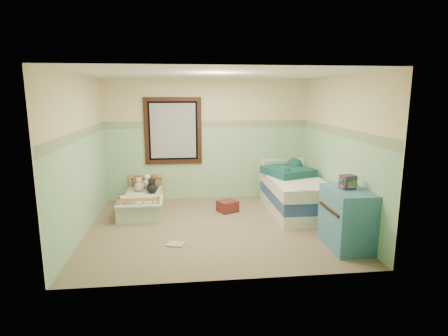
{
  "coord_description": "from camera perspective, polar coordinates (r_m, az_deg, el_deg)",
  "views": [
    {
      "loc": [
        -0.51,
        -5.84,
        2.2
      ],
      "look_at": [
        0.19,
        0.35,
        0.94
      ],
      "focal_mm": 29.57,
      "sensor_mm": 36.0,
      "label": 1
    }
  ],
  "objects": [
    {
      "name": "floor",
      "position": [
        6.27,
        -1.37,
        -9.2
      ],
      "size": [
        4.2,
        3.6,
        0.02
      ],
      "primitive_type": "cube",
      "color": "#726246",
      "rests_on": "ground"
    },
    {
      "name": "window_blinds",
      "position": [
        7.65,
        -7.87,
        5.71
      ],
      "size": [
        0.92,
        0.01,
        1.12
      ],
      "primitive_type": "cube",
      "color": "#B4B4AE",
      "rests_on": "window_frame"
    },
    {
      "name": "wainscot_mint",
      "position": [
        7.78,
        -2.57,
        0.69
      ],
      "size": [
        4.2,
        0.01,
        1.5
      ],
      "primitive_type": "cube",
      "color": "#87C689",
      "rests_on": "floor"
    },
    {
      "name": "book_stack",
      "position": [
        5.55,
        18.58,
        -2.06
      ],
      "size": [
        0.23,
        0.19,
        0.2
      ],
      "primitive_type": "cube",
      "rotation": [
        0.0,
        0.0,
        0.22
      ],
      "color": "#452A2E",
      "rests_on": "dresser"
    },
    {
      "name": "plush_bed_brown",
      "position": [
        7.67,
        -13.18,
        -2.45
      ],
      "size": [
        0.19,
        0.19,
        0.19
      ],
      "primitive_type": "sphere",
      "color": "brown",
      "rests_on": "toddler_mattress"
    },
    {
      "name": "twin_mattress",
      "position": [
        6.99,
        10.91,
        -2.43
      ],
      "size": [
        0.94,
        1.85,
        0.22
      ],
      "primitive_type": "cube",
      "color": "silver",
      "rests_on": "twin_boxspring"
    },
    {
      "name": "wall_back",
      "position": [
        7.72,
        -2.61,
        4.36
      ],
      "size": [
        4.2,
        0.04,
        2.5
      ],
      "primitive_type": "cube",
      "color": "#CFC085",
      "rests_on": "floor"
    },
    {
      "name": "wall_front",
      "position": [
        4.19,
        0.74,
        -1.65
      ],
      "size": [
        4.2,
        0.04,
        2.5
      ],
      "primitive_type": "cube",
      "color": "#CFC085",
      "rests_on": "floor"
    },
    {
      "name": "plush_floor_tan",
      "position": [
        6.68,
        -14.7,
        -7.01
      ],
      "size": [
        0.26,
        0.26,
        0.26
      ],
      "primitive_type": "sphere",
      "color": "#DBB38C",
      "rests_on": "floor"
    },
    {
      "name": "wall_left",
      "position": [
        6.13,
        -21.39,
        1.74
      ],
      "size": [
        0.04,
        3.6,
        2.5
      ],
      "primitive_type": "cube",
      "color": "#CFC085",
      "rests_on": "floor"
    },
    {
      "name": "ceiling",
      "position": [
        5.88,
        -1.49,
        14.47
      ],
      "size": [
        4.2,
        3.6,
        0.02
      ],
      "primitive_type": "cube",
      "color": "white",
      "rests_on": "wall_back"
    },
    {
      "name": "plush_bed_white",
      "position": [
        7.64,
        -11.69,
        -2.39
      ],
      "size": [
        0.2,
        0.2,
        0.2
      ],
      "primitive_type": "sphere",
      "color": "white",
      "rests_on": "toddler_mattress"
    },
    {
      "name": "plush_floor_cream",
      "position": [
        7.02,
        -15.07,
        -6.12
      ],
      "size": [
        0.26,
        0.26,
        0.26
      ],
      "primitive_type": "sphere",
      "color": "white",
      "rests_on": "floor"
    },
    {
      "name": "wall_right",
      "position": [
        6.47,
        17.45,
        2.48
      ],
      "size": [
        0.04,
        3.6,
        2.5
      ],
      "primitive_type": "cube",
      "color": "#CFC085",
      "rests_on": "floor"
    },
    {
      "name": "border_strip",
      "position": [
        7.67,
        -2.62,
        6.75
      ],
      "size": [
        4.2,
        0.01,
        0.15
      ],
      "primitive_type": "cube",
      "color": "#446844",
      "rests_on": "wall_back"
    },
    {
      "name": "window_frame",
      "position": [
        7.64,
        -7.87,
        5.7
      ],
      "size": [
        1.16,
        0.06,
        1.36
      ],
      "primitive_type": "cube",
      "color": "black",
      "rests_on": "wall_back"
    },
    {
      "name": "extra_plush_2",
      "position": [
        7.26,
        -11.04,
        -3.1
      ],
      "size": [
        0.2,
        0.2,
        0.2
      ],
      "primitive_type": "sphere",
      "color": "black",
      "rests_on": "toddler_mattress"
    },
    {
      "name": "twin_bed_frame",
      "position": [
        7.1,
        10.78,
        -5.88
      ],
      "size": [
        0.9,
        1.81,
        0.22
      ],
      "primitive_type": "cube",
      "color": "white",
      "rests_on": "floor"
    },
    {
      "name": "plush_bed_dark",
      "position": [
        7.43,
        -11.22,
        -2.9
      ],
      "size": [
        0.16,
        0.16,
        0.16
      ],
      "primitive_type": "sphere",
      "color": "black",
      "rests_on": "toddler_mattress"
    },
    {
      "name": "teal_blanket",
      "position": [
        7.21,
        9.88,
        -0.49
      ],
      "size": [
        1.0,
        1.02,
        0.14
      ],
      "primitive_type": "cube",
      "rotation": [
        0.0,
        0.0,
        0.34
      ],
      "color": "#113A35",
      "rests_on": "twin_mattress"
    },
    {
      "name": "toddler_bed_frame",
      "position": [
        7.25,
        -12.34,
        -5.73
      ],
      "size": [
        0.72,
        1.45,
        0.19
      ],
      "primitive_type": "cube",
      "color": "tan",
      "rests_on": "floor"
    },
    {
      "name": "twin_boxspring",
      "position": [
        7.04,
        10.85,
        -4.17
      ],
      "size": [
        0.9,
        1.81,
        0.22
      ],
      "primitive_type": "cube",
      "color": "navy",
      "rests_on": "twin_bed_frame"
    },
    {
      "name": "extra_plush_1",
      "position": [
        7.5,
        -10.72,
        -2.57
      ],
      "size": [
        0.21,
        0.21,
        0.21
      ],
      "primitive_type": "sphere",
      "color": "brown",
      "rests_on": "toddler_mattress"
    },
    {
      "name": "floor_book",
      "position": [
        5.61,
        -7.5,
        -11.59
      ],
      "size": [
        0.3,
        0.26,
        0.02
      ],
      "primitive_type": "cube",
      "rotation": [
        0.0,
        0.0,
        -0.28
      ],
      "color": "#F8AB3F",
      "rests_on": "floor"
    },
    {
      "name": "toddler_mattress",
      "position": [
        7.21,
        -12.39,
        -4.56
      ],
      "size": [
        0.66,
        1.39,
        0.12
      ],
      "primitive_type": "cube",
      "color": "silver",
      "rests_on": "toddler_bed_frame"
    },
    {
      "name": "red_pillow",
      "position": [
        7.01,
        0.56,
        -5.93
      ],
      "size": [
        0.44,
        0.42,
        0.21
      ],
      "primitive_type": "cube",
      "rotation": [
        0.0,
        0.0,
        0.47
      ],
      "color": "#A22D22",
      "rests_on": "floor"
    },
    {
      "name": "patchwork_quilt",
      "position": [
        6.76,
        -12.8,
        -5.0
      ],
      "size": [
        0.79,
        0.72,
        0.03
      ],
      "primitive_type": "cube",
      "color": "#70A1CC",
      "rests_on": "toddler_mattress"
    },
    {
      "name": "plush_bed_tan",
      "position": [
        7.45,
        -12.99,
        -2.82
      ],
      "size": [
        0.19,
        0.19,
        0.19
      ],
      "primitive_type": "sphere",
      "color": "#DBB38C",
      "rests_on": "toddler_mattress"
    },
    {
      "name": "dresser",
      "position": [
        5.65,
        18.46,
        -7.4
      ],
      "size": [
        0.54,
        0.86,
        0.86
      ],
      "primitive_type": "cube",
      "color": "#306279",
      "rests_on": "floor"
    },
    {
      "name": "extra_plush_0",
      "position": [
        7.54,
        -11.0,
        -2.65
      ],
      "size": [
        0.17,
        0.17,
        0.17
      ],
      "primitive_type": "sphere",
      "color": "brown",
      "rests_on": "toddler_mattress"
    }
  ]
}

